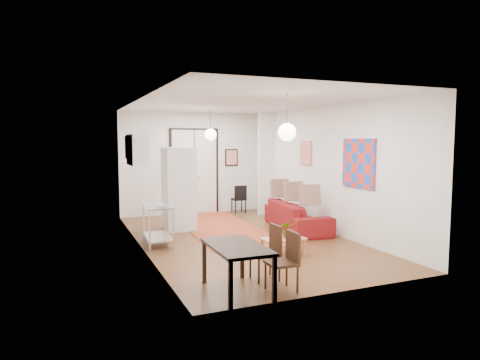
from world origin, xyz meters
name	(u,v)px	position (x,y,z in m)	size (l,w,h in m)	color
floor	(241,239)	(0.00, 0.00, 0.00)	(7.00, 7.00, 0.00)	brown
ceiling	(241,103)	(0.00, 0.00, 2.90)	(4.20, 7.00, 0.02)	silver
wall_back	(194,163)	(0.00, 3.50, 1.45)	(4.20, 0.02, 2.90)	white
wall_front	(340,189)	(0.00, -3.50, 1.45)	(4.20, 0.02, 2.90)	white
wall_left	(141,175)	(-2.10, 0.00, 1.45)	(0.02, 7.00, 2.90)	white
wall_right	(325,169)	(2.10, 0.00, 1.45)	(0.02, 7.00, 2.90)	white
double_doors	(194,172)	(0.00, 3.46, 1.20)	(1.44, 0.06, 2.50)	silver
stub_partition	(266,164)	(1.85, 2.55, 1.45)	(0.50, 0.10, 2.90)	white
wall_cabinet	(137,150)	(-1.92, 1.50, 1.90)	(0.35, 1.00, 0.70)	silver
painting_popart	(359,163)	(2.08, -1.25, 1.65)	(0.05, 1.00, 1.00)	red
painting_abstract	(306,153)	(2.08, 0.80, 1.80)	(0.05, 0.50, 0.60)	beige
poster_back	(232,157)	(1.15, 3.47, 1.60)	(0.40, 0.03, 0.50)	red
print_left	(127,147)	(-2.07, 2.00, 1.95)	(0.03, 0.44, 0.54)	#96663E
pendant_back	(210,135)	(0.00, 2.00, 2.25)	(0.30, 0.30, 0.80)	white
pendant_front	(287,132)	(0.00, -2.00, 2.25)	(0.30, 0.30, 0.80)	white
kilim_rug	(221,228)	(0.00, 1.25, 0.01)	(1.65, 4.41, 0.01)	#AB492A
sofa	(297,216)	(1.59, 0.36, 0.33)	(0.88, 2.26, 0.66)	maroon
coffee_table	(283,241)	(0.17, -1.59, 0.30)	(0.79, 0.46, 0.34)	tan
potted_plant	(288,229)	(0.27, -1.59, 0.51)	(0.26, 0.30, 0.33)	#2C632D
kitchen_counter	(158,220)	(-1.75, 0.18, 0.51)	(0.60, 1.10, 0.82)	silver
bowl	(161,206)	(-1.75, -0.12, 0.84)	(0.19, 0.19, 0.05)	silver
soap_bottle	(155,199)	(-1.75, 0.43, 0.90)	(0.08, 0.08, 0.17)	#508BAE
fridge	(179,189)	(-0.98, 1.44, 0.97)	(0.69, 0.69, 1.95)	white
dining_table	(237,250)	(-1.30, -2.96, 0.60)	(0.72, 1.23, 0.67)	black
dining_chair_near	(262,247)	(-0.70, -2.53, 0.48)	(0.41, 0.57, 0.84)	#3C1F13
dining_chair_far	(279,256)	(-0.70, -3.07, 0.48)	(0.41, 0.57, 0.84)	#3C1F13
black_side_chair	(238,196)	(1.22, 3.16, 0.47)	(0.38, 0.38, 0.81)	black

